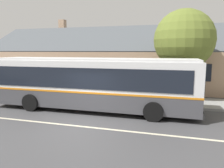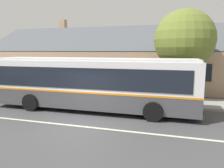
{
  "view_description": "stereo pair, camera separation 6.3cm",
  "coord_description": "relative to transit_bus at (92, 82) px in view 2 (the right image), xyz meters",
  "views": [
    {
      "loc": [
        4.28,
        -8.94,
        3.5
      ],
      "look_at": [
        0.66,
        3.49,
        1.51
      ],
      "focal_mm": 35.0,
      "sensor_mm": 36.0,
      "label": 1
    },
    {
      "loc": [
        4.34,
        -8.92,
        3.5
      ],
      "look_at": [
        0.66,
        3.49,
        1.51
      ],
      "focal_mm": 35.0,
      "sensor_mm": 36.0,
      "label": 2
    }
  ],
  "objects": [
    {
      "name": "ground_plane",
      "position": [
        0.42,
        -2.9,
        -1.65
      ],
      "size": [
        300.0,
        300.0,
        0.0
      ],
      "primitive_type": "plane",
      "color": "#424244"
    },
    {
      "name": "sidewalk_far",
      "position": [
        0.42,
        3.1,
        -1.57
      ],
      "size": [
        60.0,
        3.0,
        0.15
      ],
      "primitive_type": "cube",
      "color": "gray",
      "rests_on": "ground"
    },
    {
      "name": "lane_divider_stripe",
      "position": [
        0.42,
        -2.9,
        -1.64
      ],
      "size": [
        60.0,
        0.16,
        0.01
      ],
      "primitive_type": "cube",
      "color": "beige",
      "rests_on": "ground"
    },
    {
      "name": "community_building",
      "position": [
        -1.7,
        10.88,
        0.2
      ],
      "size": [
        24.67,
        10.46,
        7.07
      ],
      "color": "tan",
      "rests_on": "ground"
    },
    {
      "name": "transit_bus",
      "position": [
        0.0,
        0.0,
        0.0
      ],
      "size": [
        12.18,
        2.85,
        3.06
      ],
      "color": "#47474C",
      "rests_on": "ground"
    },
    {
      "name": "bench_by_building",
      "position": [
        -5.15,
        2.6,
        -1.07
      ],
      "size": [
        1.88,
        0.51,
        0.94
      ],
      "color": "brown",
      "rests_on": "sidewalk_far"
    },
    {
      "name": "street_tree_primary",
      "position": [
        5.26,
        4.3,
        2.45
      ],
      "size": [
        4.13,
        4.13,
        6.31
      ],
      "color": "#4C3828",
      "rests_on": "ground"
    },
    {
      "name": "bike_rack",
      "position": [
        -8.17,
        2.73,
        -0.96
      ],
      "size": [
        1.16,
        0.06,
        0.78
      ],
      "color": "slate",
      "rests_on": "sidewalk_far"
    }
  ]
}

